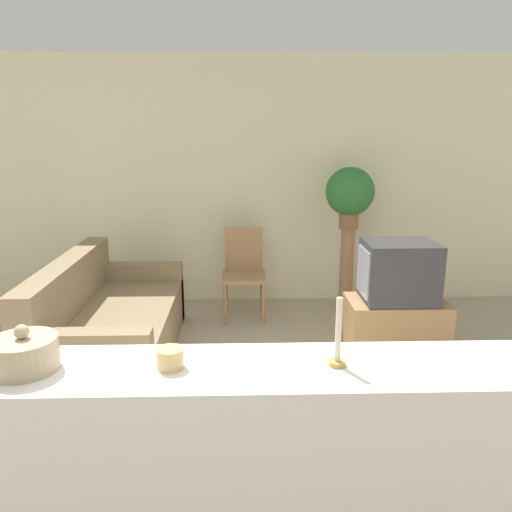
{
  "coord_description": "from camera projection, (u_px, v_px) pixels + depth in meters",
  "views": [
    {
      "loc": [
        0.2,
        -2.13,
        1.9
      ],
      "look_at": [
        0.33,
        2.07,
        0.85
      ],
      "focal_mm": 35.0,
      "sensor_mm": 36.0,
      "label": 1
    }
  ],
  "objects": [
    {
      "name": "wall_back",
      "position": [
        223.0,
        183.0,
        5.52
      ],
      "size": [
        9.0,
        0.06,
        2.7
      ],
      "color": "beige",
      "rests_on": "ground_plane"
    },
    {
      "name": "couch",
      "position": [
        109.0,
        326.0,
        4.24
      ],
      "size": [
        0.94,
        1.91,
        0.87
      ],
      "color": "#847051",
      "rests_on": "ground_plane"
    },
    {
      "name": "tv_stand",
      "position": [
        395.0,
        327.0,
        4.33
      ],
      "size": [
        0.84,
        0.49,
        0.5
      ],
      "color": "#9E754C",
      "rests_on": "ground_plane"
    },
    {
      "name": "television",
      "position": [
        398.0,
        272.0,
        4.2
      ],
      "size": [
        0.61,
        0.47,
        0.51
      ],
      "color": "#333338",
      "rests_on": "tv_stand"
    },
    {
      "name": "wooden_chair",
      "position": [
        244.0,
        269.0,
        5.19
      ],
      "size": [
        0.44,
        0.44,
        0.92
      ],
      "color": "#9E754C",
      "rests_on": "ground_plane"
    },
    {
      "name": "plant_stand",
      "position": [
        346.0,
        270.0,
        5.34
      ],
      "size": [
        0.14,
        0.14,
        0.91
      ],
      "color": "#9E754C",
      "rests_on": "ground_plane"
    },
    {
      "name": "potted_plant",
      "position": [
        350.0,
        193.0,
        5.14
      ],
      "size": [
        0.5,
        0.5,
        0.64
      ],
      "color": "#8E5B3D",
      "rests_on": "plant_stand"
    },
    {
      "name": "foreground_counter",
      "position": [
        195.0,
        478.0,
        2.07
      ],
      "size": [
        2.93,
        0.44,
        1.01
      ],
      "color": "silver",
      "rests_on": "ground_plane"
    },
    {
      "name": "decorative_bowl",
      "position": [
        24.0,
        354.0,
        1.92
      ],
      "size": [
        0.26,
        0.26,
        0.19
      ],
      "color": "tan",
      "rests_on": "foreground_counter"
    },
    {
      "name": "candle_jar",
      "position": [
        170.0,
        358.0,
        1.94
      ],
      "size": [
        0.11,
        0.11,
        0.08
      ],
      "color": "tan",
      "rests_on": "foreground_counter"
    },
    {
      "name": "candlestick",
      "position": [
        338.0,
        343.0,
        1.95
      ],
      "size": [
        0.07,
        0.07,
        0.28
      ],
      "color": "#B7933D",
      "rests_on": "foreground_counter"
    }
  ]
}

